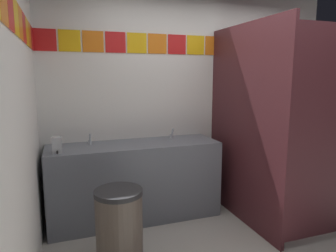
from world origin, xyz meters
TOP-DOWN VIEW (x-y plane):
  - wall_back at (-0.00, 1.56)m, footprint 3.66×0.09m
  - wall_side at (-1.87, -0.00)m, footprint 0.09×3.04m
  - vanity_counter at (-0.84, 1.24)m, footprint 1.87×0.57m
  - faucet_left at (-1.31, 1.33)m, footprint 0.04×0.10m
  - faucet_right at (-0.38, 1.33)m, footprint 0.04×0.10m
  - soap_dispenser at (-1.64, 1.07)m, footprint 0.09×0.09m
  - stall_divider at (0.43, 0.56)m, footprint 0.92×1.42m
  - toilet at (0.74, 1.05)m, footprint 0.39×0.49m
  - trash_bin at (-1.17, 0.44)m, footprint 0.41×0.41m

SIDE VIEW (x-z plane):
  - toilet at x=0.74m, z-range -0.07..0.67m
  - trash_bin at x=-1.17m, z-range 0.00..0.66m
  - vanity_counter at x=-0.84m, z-range 0.01..0.87m
  - faucet_left at x=-1.31m, z-range 0.84..0.98m
  - faucet_right at x=-0.38m, z-range 0.84..0.98m
  - soap_dispenser at x=-1.64m, z-range 0.86..1.02m
  - stall_divider at x=0.43m, z-range 0.00..2.14m
  - wall_back at x=0.00m, z-range 0.00..2.75m
  - wall_side at x=-1.87m, z-range 0.00..2.75m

